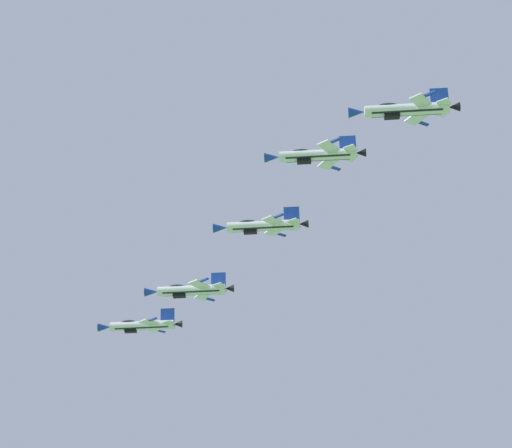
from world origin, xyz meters
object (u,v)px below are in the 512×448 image
at_px(fighter_jet_lead, 141,326).
at_px(fighter_jet_left_outer, 316,155).
at_px(fighter_jet_right_outer, 405,110).
at_px(fighter_jet_left_wing, 190,290).
at_px(fighter_jet_right_wing, 261,226).

xyz_separation_m(fighter_jet_lead, fighter_jet_left_outer, (30.74, -41.95, 3.21)).
relative_size(fighter_jet_lead, fighter_jet_left_outer, 1.00).
bearing_deg(fighter_jet_right_outer, fighter_jet_lead, 42.26).
relative_size(fighter_jet_lead, fighter_jet_left_wing, 1.00).
xyz_separation_m(fighter_jet_left_wing, fighter_jet_left_outer, (20.88, -29.47, 4.27)).
distance_m(fighter_jet_left_outer, fighter_jet_right_outer, 18.17).
bearing_deg(fighter_jet_right_wing, fighter_jet_right_outer, -139.06).
height_order(fighter_jet_left_wing, fighter_jet_right_outer, fighter_jet_right_outer).
bearing_deg(fighter_jet_left_outer, fighter_jet_lead, 40.80).
xyz_separation_m(fighter_jet_left_wing, fighter_jet_right_outer, (32.74, -42.65, 0.29)).
distance_m(fighter_jet_left_wing, fighter_jet_left_outer, 36.37).
height_order(fighter_jet_left_outer, fighter_jet_right_outer, fighter_jet_left_outer).
bearing_deg(fighter_jet_right_wing, fighter_jet_left_outer, -145.07).
distance_m(fighter_jet_left_wing, fighter_jet_right_wing, 19.79).
xyz_separation_m(fighter_jet_left_wing, fighter_jet_right_wing, (12.52, -15.20, 1.94)).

